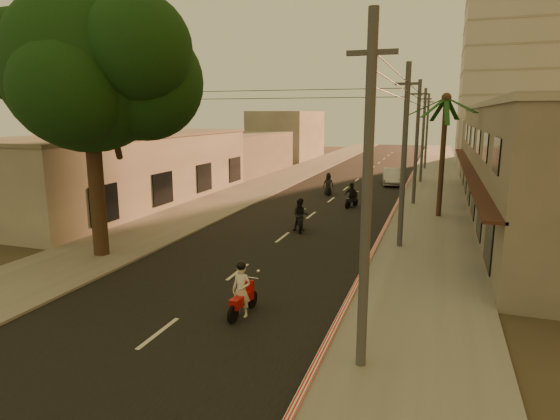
# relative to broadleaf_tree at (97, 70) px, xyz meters

# --- Properties ---
(ground) EXTENTS (160.00, 160.00, 0.00)m
(ground) POSITION_rel_broadleaf_tree_xyz_m (6.61, -2.14, -8.48)
(ground) COLOR #383023
(ground) RESTS_ON ground
(road) EXTENTS (10.00, 140.00, 0.02)m
(road) POSITION_rel_broadleaf_tree_xyz_m (6.61, 17.86, -8.47)
(road) COLOR black
(road) RESTS_ON ground
(sidewalk_right) EXTENTS (5.00, 140.00, 0.12)m
(sidewalk_right) POSITION_rel_broadleaf_tree_xyz_m (14.11, 17.86, -8.42)
(sidewalk_right) COLOR slate
(sidewalk_right) RESTS_ON ground
(sidewalk_left) EXTENTS (5.00, 140.00, 0.12)m
(sidewalk_left) POSITION_rel_broadleaf_tree_xyz_m (-0.89, 17.86, -8.42)
(sidewalk_left) COLOR slate
(sidewalk_left) RESTS_ON ground
(curb_stripe) EXTENTS (0.20, 60.00, 0.20)m
(curb_stripe) POSITION_rel_broadleaf_tree_xyz_m (11.71, 12.86, -8.38)
(curb_stripe) COLOR red
(curb_stripe) RESTS_ON ground
(shophouse_row) EXTENTS (8.80, 34.20, 7.30)m
(shophouse_row) POSITION_rel_broadleaf_tree_xyz_m (20.57, 15.86, -4.83)
(shophouse_row) COLOR gray
(shophouse_row) RESTS_ON ground
(left_building) EXTENTS (8.20, 24.20, 5.20)m
(left_building) POSITION_rel_broadleaf_tree_xyz_m (-7.37, 11.86, -5.88)
(left_building) COLOR #A8A498
(left_building) RESTS_ON ground
(distant_tower) EXTENTS (12.10, 12.10, 28.00)m
(distant_tower) POSITION_rel_broadleaf_tree_xyz_m (22.61, 53.86, 5.52)
(distant_tower) COLOR #B7B5B2
(distant_tower) RESTS_ON ground
(broadleaf_tree) EXTENTS (9.60, 8.70, 12.10)m
(broadleaf_tree) POSITION_rel_broadleaf_tree_xyz_m (0.00, 0.00, 0.00)
(broadleaf_tree) COLOR black
(broadleaf_tree) RESTS_ON ground
(palm_tree) EXTENTS (5.00, 5.00, 8.20)m
(palm_tree) POSITION_rel_broadleaf_tree_xyz_m (14.61, 13.86, -1.33)
(palm_tree) COLOR black
(palm_tree) RESTS_ON ground
(utility_poles) EXTENTS (1.20, 48.26, 9.00)m
(utility_poles) POSITION_rel_broadleaf_tree_xyz_m (12.81, 17.86, -1.94)
(utility_poles) COLOR #38383A
(utility_poles) RESTS_ON ground
(filler_right) EXTENTS (8.00, 14.00, 6.00)m
(filler_right) POSITION_rel_broadleaf_tree_xyz_m (20.61, 42.86, -5.48)
(filler_right) COLOR #A8A498
(filler_right) RESTS_ON ground
(filler_left_near) EXTENTS (8.00, 14.00, 4.40)m
(filler_left_near) POSITION_rel_broadleaf_tree_xyz_m (-7.39, 31.86, -6.28)
(filler_left_near) COLOR #A8A498
(filler_left_near) RESTS_ON ground
(filler_left_far) EXTENTS (8.00, 14.00, 7.00)m
(filler_left_far) POSITION_rel_broadleaf_tree_xyz_m (-7.39, 49.86, -4.98)
(filler_left_far) COLOR #A8A498
(filler_left_far) RESTS_ON ground
(scooter_red) EXTENTS (0.79, 1.95, 1.92)m
(scooter_red) POSITION_rel_broadleaf_tree_xyz_m (8.54, -4.12, -7.64)
(scooter_red) COLOR black
(scooter_red) RESTS_ON ground
(scooter_mid_a) EXTENTS (1.27, 1.97, 1.98)m
(scooter_mid_a) POSITION_rel_broadleaf_tree_xyz_m (7.13, 7.57, -7.57)
(scooter_mid_a) COLOR black
(scooter_mid_a) RESTS_ON ground
(scooter_mid_b) EXTENTS (1.25, 1.83, 1.85)m
(scooter_mid_b) POSITION_rel_broadleaf_tree_xyz_m (8.64, 15.41, -7.64)
(scooter_mid_b) COLOR black
(scooter_mid_b) RESTS_ON ground
(scooter_far_a) EXTENTS (1.22, 1.82, 1.87)m
(scooter_far_a) POSITION_rel_broadleaf_tree_xyz_m (5.85, 20.11, -7.62)
(scooter_far_a) COLOR black
(scooter_far_a) RESTS_ON ground
(parked_car) EXTENTS (2.88, 5.11, 1.54)m
(parked_car) POSITION_rel_broadleaf_tree_xyz_m (10.27, 27.64, -7.71)
(parked_car) COLOR #A4A7AC
(parked_car) RESTS_ON ground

